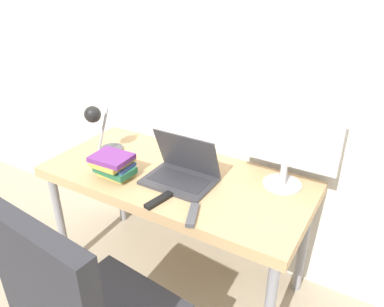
# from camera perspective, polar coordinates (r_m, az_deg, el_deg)

# --- Properties ---
(wall_back) EXTENTS (8.00, 0.05, 2.60)m
(wall_back) POSITION_cam_1_polar(r_m,az_deg,el_deg) (2.19, 3.16, 14.14)
(wall_back) COLOR silver
(wall_back) RESTS_ON ground_plane
(desk) EXTENTS (1.49, 0.69, 0.75)m
(desk) POSITION_cam_1_polar(r_m,az_deg,el_deg) (2.10, -2.51, -4.83)
(desk) COLOR tan
(desk) RESTS_ON ground_plane
(laptop) EXTENTS (0.37, 0.26, 0.26)m
(laptop) POSITION_cam_1_polar(r_m,az_deg,el_deg) (1.99, -1.57, -2.81)
(laptop) COLOR #38383D
(laptop) RESTS_ON desk
(monitor) EXTENTS (0.51, 0.20, 0.46)m
(monitor) POSITION_cam_1_polar(r_m,az_deg,el_deg) (1.91, 14.42, 1.99)
(monitor) COLOR #B7B7BC
(monitor) RESTS_ON desk
(desk_lamp) EXTENTS (0.14, 0.24, 0.33)m
(desk_lamp) POSITION_cam_1_polar(r_m,az_deg,el_deg) (2.25, -14.10, 4.33)
(desk_lamp) COLOR #4C4C51
(desk_lamp) RESTS_ON desk
(book_stack) EXTENTS (0.24, 0.19, 0.13)m
(book_stack) POSITION_cam_1_polar(r_m,az_deg,el_deg) (2.06, -11.84, -1.70)
(book_stack) COLOR gold
(book_stack) RESTS_ON desk
(tv_remote) EXTENTS (0.07, 0.17, 0.02)m
(tv_remote) POSITION_cam_1_polar(r_m,az_deg,el_deg) (1.84, -5.05, -7.10)
(tv_remote) COLOR black
(tv_remote) RESTS_ON desk
(media_remote) EXTENTS (0.10, 0.17, 0.02)m
(media_remote) POSITION_cam_1_polar(r_m,az_deg,el_deg) (1.74, 0.07, -9.32)
(media_remote) COLOR #4C4C51
(media_remote) RESTS_ON desk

